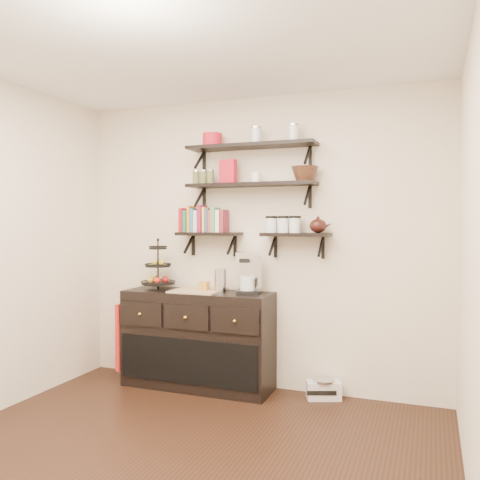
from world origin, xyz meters
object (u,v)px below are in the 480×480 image
(sideboard, at_px, (198,339))
(radio, at_px, (324,389))
(fruit_stand, at_px, (158,273))
(coffee_maker, at_px, (249,274))

(sideboard, xyz_separation_m, radio, (1.16, 0.10, -0.37))
(radio, bearing_deg, sideboard, 163.43)
(fruit_stand, xyz_separation_m, radio, (1.58, 0.09, -0.97))
(sideboard, distance_m, fruit_stand, 0.74)
(sideboard, relative_size, radio, 4.30)
(sideboard, relative_size, coffee_maker, 3.72)
(coffee_maker, distance_m, radio, 1.20)
(fruit_stand, distance_m, coffee_maker, 0.92)
(sideboard, height_order, radio, sideboard)
(radio, bearing_deg, coffee_maker, 164.71)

